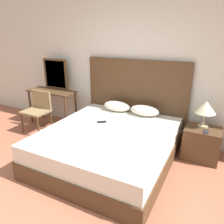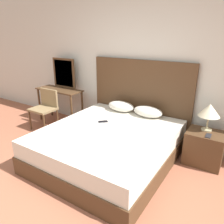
{
  "view_description": "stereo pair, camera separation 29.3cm",
  "coord_description": "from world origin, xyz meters",
  "views": [
    {
      "loc": [
        1.5,
        -1.32,
        1.86
      ],
      "look_at": [
        0.13,
        1.37,
        0.75
      ],
      "focal_mm": 35.0,
      "sensor_mm": 36.0,
      "label": 1
    },
    {
      "loc": [
        1.76,
        -1.18,
        1.86
      ],
      "look_at": [
        0.13,
        1.37,
        0.75
      ],
      "focal_mm": 35.0,
      "sensor_mm": 36.0,
      "label": 2
    }
  ],
  "objects": [
    {
      "name": "headboard",
      "position": [
        0.13,
        2.3,
        0.71
      ],
      "size": [
        1.9,
        0.05,
        1.42
      ],
      "color": "#4C331E",
      "rests_on": "ground_plane"
    },
    {
      "name": "vanity_mirror",
      "position": [
        -1.61,
        2.18,
        1.04
      ],
      "size": [
        0.59,
        0.03,
        0.62
      ],
      "color": "#4C331E",
      "rests_on": "vanity_desk"
    },
    {
      "name": "phone_on_nightstand",
      "position": [
        1.41,
        1.86,
        0.5
      ],
      "size": [
        0.07,
        0.15,
        0.01
      ],
      "color": "#232328",
      "rests_on": "nightstand"
    },
    {
      "name": "nightstand",
      "position": [
        1.37,
        1.97,
        0.25
      ],
      "size": [
        0.52,
        0.43,
        0.5
      ],
      "color": "#4C331E",
      "rests_on": "ground_plane"
    },
    {
      "name": "bed",
      "position": [
        0.13,
        1.27,
        0.25
      ],
      "size": [
        1.81,
        2.02,
        0.5
      ],
      "color": "#4C331E",
      "rests_on": "ground_plane"
    },
    {
      "name": "pillow_left",
      "position": [
        -0.14,
        2.08,
        0.59
      ],
      "size": [
        0.51,
        0.29,
        0.18
      ],
      "color": "silver",
      "rests_on": "bed"
    },
    {
      "name": "table_lamp",
      "position": [
        1.35,
        2.05,
        0.81
      ],
      "size": [
        0.31,
        0.31,
        0.41
      ],
      "color": "tan",
      "rests_on": "nightstand"
    },
    {
      "name": "vanity_desk",
      "position": [
        -1.61,
        2.0,
        0.59
      ],
      "size": [
        1.04,
        0.41,
        0.73
      ],
      "color": "#4C331E",
      "rests_on": "ground_plane"
    },
    {
      "name": "wall_back",
      "position": [
        0.0,
        2.38,
        1.35
      ],
      "size": [
        10.0,
        0.06,
        2.7
      ],
      "color": "silver",
      "rests_on": "ground_plane"
    },
    {
      "name": "ground_plane",
      "position": [
        0.0,
        0.0,
        0.0
      ],
      "size": [
        16.0,
        16.0,
        0.0
      ],
      "primitive_type": "plane",
      "color": "#9E5B42"
    },
    {
      "name": "pillow_right",
      "position": [
        0.39,
        2.08,
        0.59
      ],
      "size": [
        0.51,
        0.29,
        0.18
      ],
      "color": "silver",
      "rests_on": "bed"
    },
    {
      "name": "phone_on_bed",
      "position": [
        -0.12,
        1.48,
        0.51
      ],
      "size": [
        0.16,
        0.15,
        0.01
      ],
      "color": "black",
      "rests_on": "bed"
    },
    {
      "name": "chair",
      "position": [
        -1.62,
        1.61,
        0.47
      ],
      "size": [
        0.48,
        0.41,
        0.79
      ],
      "color": "olive",
      "rests_on": "ground_plane"
    }
  ]
}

